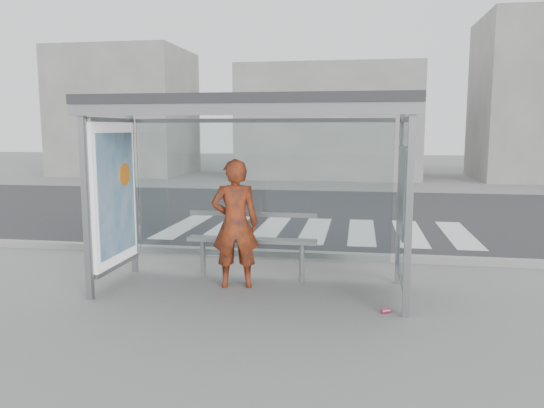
{
  "coord_description": "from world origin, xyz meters",
  "views": [
    {
      "loc": [
        1.43,
        -6.89,
        2.2
      ],
      "look_at": [
        0.25,
        0.2,
        1.18
      ],
      "focal_mm": 35.0,
      "sensor_mm": 36.0,
      "label": 1
    }
  ],
  "objects_px": {
    "bus_shelter": "(225,145)",
    "bench": "(252,240)",
    "soda_can": "(386,311)",
    "person": "(235,224)"
  },
  "relations": [
    {
      "from": "bus_shelter",
      "to": "bench",
      "type": "relative_size",
      "value": 2.22
    },
    {
      "from": "bus_shelter",
      "to": "bench",
      "type": "height_order",
      "value": "bus_shelter"
    },
    {
      "from": "bench",
      "to": "soda_can",
      "type": "bearing_deg",
      "value": -32.51
    },
    {
      "from": "bus_shelter",
      "to": "bench",
      "type": "distance_m",
      "value": 1.52
    },
    {
      "from": "soda_can",
      "to": "person",
      "type": "bearing_deg",
      "value": 159.16
    },
    {
      "from": "person",
      "to": "soda_can",
      "type": "xyz_separation_m",
      "value": [
        2.03,
        -0.77,
        -0.87
      ]
    },
    {
      "from": "bench",
      "to": "bus_shelter",
      "type": "bearing_deg",
      "value": -116.23
    },
    {
      "from": "person",
      "to": "soda_can",
      "type": "relative_size",
      "value": 16.1
    },
    {
      "from": "bus_shelter",
      "to": "bench",
      "type": "bearing_deg",
      "value": 63.77
    },
    {
      "from": "person",
      "to": "bench",
      "type": "relative_size",
      "value": 0.94
    }
  ]
}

